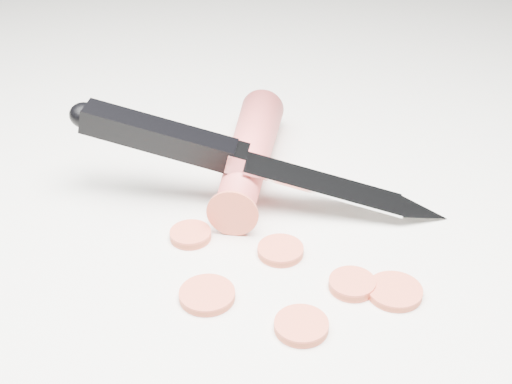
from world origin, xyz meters
name	(u,v)px	position (x,y,z in m)	size (l,w,h in m)	color
ground	(249,244)	(0.00, 0.00, 0.00)	(2.40, 2.40, 0.00)	white
carrot	(249,155)	(0.04, 0.08, 0.02)	(0.03, 0.03, 0.17)	#DE4545
carrot_slice_0	(191,235)	(-0.04, 0.03, 0.00)	(0.03, 0.03, 0.01)	#DE4F35
carrot_slice_1	(281,250)	(0.01, -0.02, 0.00)	(0.03, 0.03, 0.01)	#DE4F35
carrot_slice_2	(352,284)	(0.04, -0.08, 0.00)	(0.03, 0.03, 0.01)	#DE4F35
carrot_slice_3	(395,291)	(0.06, -0.09, 0.00)	(0.04, 0.04, 0.01)	#DE4F35
carrot_slice_4	(207,295)	(-0.05, -0.04, 0.00)	(0.04, 0.04, 0.01)	#DE4F35
carrot_slice_5	(301,326)	(-0.01, -0.09, 0.00)	(0.03, 0.03, 0.01)	#DE4F35
kitchen_knife	(259,159)	(0.03, 0.04, 0.04)	(0.26, 0.20, 0.08)	silver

